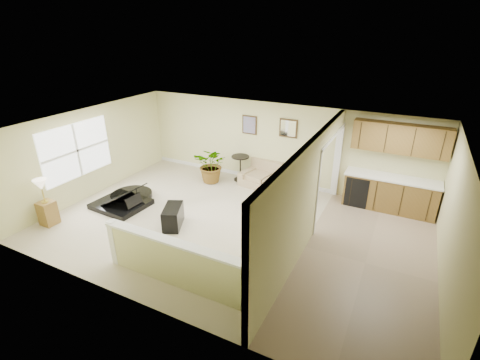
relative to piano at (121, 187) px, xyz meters
The scene contains 20 objects.
floor 3.31m from the piano, ahead, with size 9.00×9.00×0.00m, color tan.
back_wall 4.68m from the piano, 45.24° to the left, with size 9.00×0.04×2.50m, color beige.
front_wall 4.30m from the piano, 39.88° to the right, with size 9.00×0.04×2.50m, color beige.
left_wall 1.46m from the piano, 167.27° to the left, with size 0.04×6.00×2.50m, color beige.
right_wall 7.79m from the piano, ahead, with size 0.04×6.00×2.50m, color beige.
ceiling 3.81m from the piano, ahead, with size 9.00×6.00×0.04m, color white.
kitchen_vinyl 6.43m from the piano, ahead, with size 2.70×6.00×0.01m, color gray.
interior_partition 5.13m from the piano, ahead, with size 0.18×5.99×2.50m.
pony_half_wall 3.89m from the piano, 31.23° to the right, with size 3.42×0.22×1.00m.
left_window 1.55m from the piano, 169.93° to the right, with size 0.05×2.15×1.45m, color white.
wall_art_left 4.17m from the piano, 54.68° to the left, with size 0.48×0.04×0.58m.
wall_mirror 4.98m from the piano, 42.46° to the left, with size 0.55×0.04×0.55m.
kitchen_cabinets 7.12m from the piano, 25.06° to the left, with size 2.36×0.65×2.33m.
piano is the anchor object (origin of this frame).
piano_bench 1.97m from the piano, ahead, with size 0.39×0.78×0.52m, color black.
loveseat 4.28m from the piano, 42.74° to the left, with size 1.81×1.21×0.94m.
accent_table 3.64m from the piano, 53.74° to the left, with size 0.56×0.56×0.81m.
palm_plant 2.81m from the piano, 59.32° to the left, with size 1.13×1.00×1.16m.
small_plant 5.02m from the piano, 29.58° to the left, with size 0.43×0.43×0.58m.
lamp_stand 1.84m from the piano, 119.07° to the right, with size 0.36×0.36×1.21m.
Camera 1 is at (3.46, -6.46, 4.55)m, focal length 26.00 mm.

